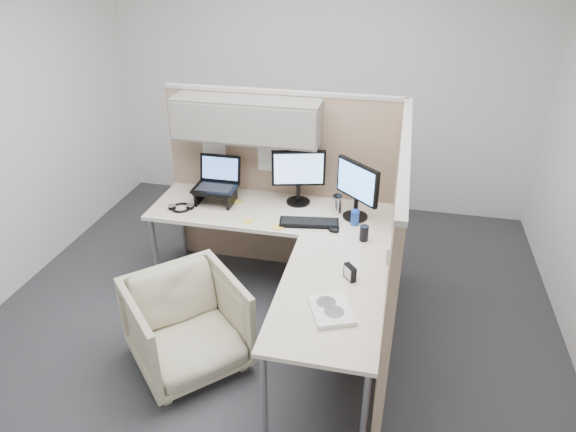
% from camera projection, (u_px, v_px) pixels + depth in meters
% --- Properties ---
extents(ground, '(4.50, 4.50, 0.00)m').
position_uv_depth(ground, '(269.00, 323.00, 4.08)').
color(ground, '#2F2F33').
rests_on(ground, ground).
extents(partition_back, '(2.00, 0.36, 1.63)m').
position_uv_depth(partition_back, '(266.00, 154.00, 4.32)').
color(partition_back, '#9E8167').
rests_on(partition_back, ground).
extents(partition_right, '(0.07, 2.03, 1.63)m').
position_uv_depth(partition_right, '(393.00, 254.00, 3.46)').
color(partition_right, '#9E8167').
rests_on(partition_right, ground).
extents(desk, '(2.00, 1.98, 0.73)m').
position_uv_depth(desk, '(288.00, 243.00, 3.84)').
color(desk, beige).
rests_on(desk, ground).
extents(office_chair, '(0.98, 0.98, 0.74)m').
position_uv_depth(office_chair, '(187.00, 322.00, 3.54)').
color(office_chair, '#B9B393').
rests_on(office_chair, ground).
extents(monitor_left, '(0.43, 0.20, 0.47)m').
position_uv_depth(monitor_left, '(298.00, 173.00, 4.21)').
color(monitor_left, black).
rests_on(monitor_left, desk).
extents(monitor_right, '(0.35, 0.32, 0.47)m').
position_uv_depth(monitor_right, '(357.00, 186.00, 3.98)').
color(monitor_right, black).
rests_on(monitor_right, desk).
extents(laptop_station, '(0.36, 0.31, 0.37)m').
position_uv_depth(laptop_station, '(217.00, 186.00, 4.30)').
color(laptop_station, black).
rests_on(laptop_station, desk).
extents(keyboard, '(0.48, 0.22, 0.02)m').
position_uv_depth(keyboard, '(309.00, 223.00, 4.01)').
color(keyboard, black).
rests_on(keyboard, desk).
extents(mouse, '(0.11, 0.08, 0.03)m').
position_uv_depth(mouse, '(334.00, 230.00, 3.90)').
color(mouse, black).
rests_on(mouse, desk).
extents(travel_mug, '(0.08, 0.08, 0.16)m').
position_uv_depth(travel_mug, '(337.00, 204.00, 4.13)').
color(travel_mug, silver).
rests_on(travel_mug, desk).
extents(soda_can_green, '(0.07, 0.07, 0.12)m').
position_uv_depth(soda_can_green, '(364.00, 233.00, 3.77)').
color(soda_can_green, black).
rests_on(soda_can_green, desk).
extents(soda_can_silver, '(0.07, 0.07, 0.12)m').
position_uv_depth(soda_can_silver, '(355.00, 218.00, 3.98)').
color(soda_can_silver, '#1E3FA5').
rests_on(soda_can_silver, desk).
extents(sticky_note_c, '(0.10, 0.10, 0.01)m').
position_uv_depth(sticky_note_c, '(238.00, 202.00, 4.35)').
color(sticky_note_c, yellow).
rests_on(sticky_note_c, desk).
extents(sticky_note_b, '(0.09, 0.09, 0.01)m').
position_uv_depth(sticky_note_b, '(278.00, 228.00, 3.96)').
color(sticky_note_b, yellow).
rests_on(sticky_note_b, desk).
extents(sticky_note_a, '(0.09, 0.09, 0.01)m').
position_uv_depth(sticky_note_a, '(248.00, 221.00, 4.05)').
color(sticky_note_a, yellow).
rests_on(sticky_note_a, desk).
extents(headphones, '(0.21, 0.21, 0.03)m').
position_uv_depth(headphones, '(181.00, 207.00, 4.23)').
color(headphones, black).
rests_on(headphones, desk).
extents(paper_stack, '(0.33, 0.36, 0.03)m').
position_uv_depth(paper_stack, '(331.00, 310.00, 3.05)').
color(paper_stack, white).
rests_on(paper_stack, desk).
extents(desk_clock, '(0.09, 0.10, 0.10)m').
position_uv_depth(desk_clock, '(350.00, 273.00, 3.34)').
color(desk_clock, black).
rests_on(desk_clock, desk).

